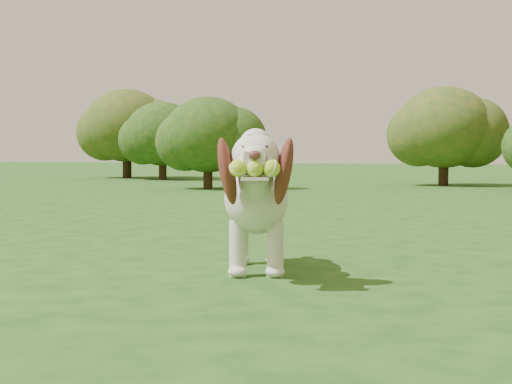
% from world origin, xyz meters
% --- Properties ---
extents(ground, '(80.00, 80.00, 0.00)m').
position_xyz_m(ground, '(0.00, 0.00, 0.00)').
color(ground, '#1A4313').
rests_on(ground, ground).
extents(dog, '(0.62, 0.98, 0.67)m').
position_xyz_m(dog, '(-0.11, -0.19, 0.35)').
color(dog, silver).
rests_on(dog, ground).
extents(shrub_a, '(1.44, 1.44, 1.49)m').
position_xyz_m(shrub_a, '(-4.25, 6.93, 0.88)').
color(shrub_a, '#382314').
rests_on(shrub_a, ground).
extents(shrub_b, '(1.71, 1.71, 1.77)m').
position_xyz_m(shrub_b, '(-1.01, 9.79, 1.04)').
color(shrub_b, '#382314').
rests_on(shrub_b, ground).
extents(shrub_e, '(1.66, 1.66, 1.72)m').
position_xyz_m(shrub_e, '(-7.22, 10.28, 1.01)').
color(shrub_e, '#382314').
rests_on(shrub_e, ground).
extents(shrub_g, '(2.05, 2.05, 2.12)m').
position_xyz_m(shrub_g, '(-8.69, 11.02, 1.25)').
color(shrub_g, '#382314').
rests_on(shrub_g, ground).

